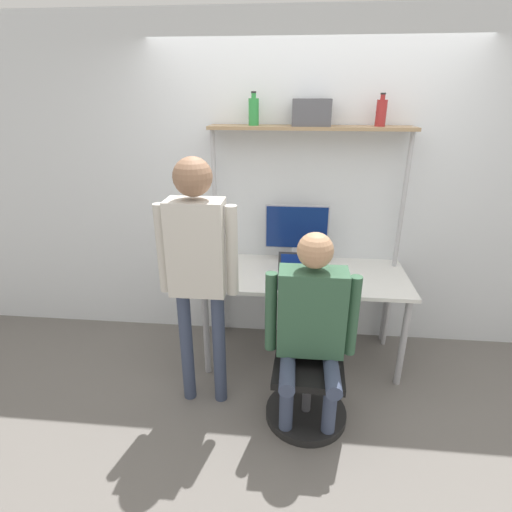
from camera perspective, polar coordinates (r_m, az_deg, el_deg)
The scene contains 13 objects.
ground_plane at distance 3.30m, azimuth 6.37°, elevation -17.66°, with size 12.00×12.00×0.00m, color slate.
wall_back at distance 3.40m, azimuth 7.27°, elevation 9.15°, with size 8.00×0.06×2.70m.
desk at distance 3.25m, azimuth 6.85°, elevation -3.82°, with size 1.62×0.73×0.77m.
shelf_unit at distance 3.20m, azimuth 7.51°, elevation 12.03°, with size 1.54×0.24×1.88m.
monitor at distance 3.33m, azimuth 5.81°, elevation 3.67°, with size 0.52×0.17×0.50m.
laptop at distance 3.04m, azimuth 6.17°, elevation -2.66°, with size 0.32×0.21×0.22m.
cell_phone at distance 3.07m, azimuth 10.67°, elevation -3.81°, with size 0.07×0.15×0.01m.
office_chair at distance 2.90m, azimuth 7.37°, elevation -17.31°, with size 0.56×0.56×0.90m.
person_seated at distance 2.56m, azimuth 7.93°, elevation -8.87°, with size 0.59×0.47×1.36m.
person_standing at distance 2.59m, azimuth -8.37°, elevation -0.06°, with size 0.53×0.24×1.77m.
bottle_green at distance 3.17m, azimuth -0.33°, elevation 19.99°, with size 0.08×0.08×0.24m.
bottle_red at distance 3.21m, azimuth 17.45°, elevation 19.00°, with size 0.08×0.08×0.23m.
storage_box at distance 3.15m, azimuth 7.83°, elevation 19.67°, with size 0.28×0.19×0.19m.
Camera 1 is at (-0.10, -2.53, 2.11)m, focal length 28.00 mm.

